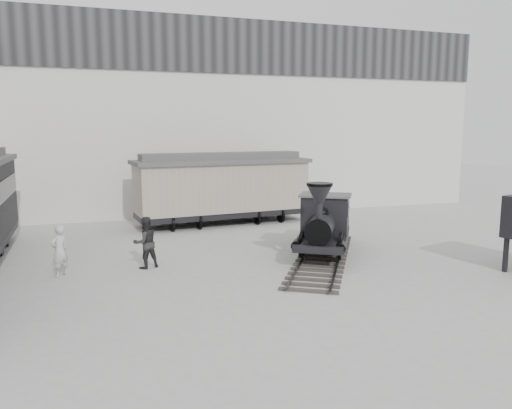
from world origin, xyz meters
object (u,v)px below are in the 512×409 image
object	(u,v)px
locomotive	(324,228)
visitor_a	(60,251)
boxcar	(222,187)
visitor_b	(145,242)

from	to	relation	value
locomotive	visitor_a	bearing A→B (deg)	-149.83
boxcar	locomotive	bearing A→B (deg)	-80.14
locomotive	visitor_b	size ratio (longest dim) A/B	4.40
locomotive	visitor_b	bearing A→B (deg)	-151.28
locomotive	visitor_b	xyz separation A→B (m)	(-6.84, 0.30, -0.17)
locomotive	boxcar	distance (m)	8.02
locomotive	visitor_a	size ratio (longest dim) A/B	4.68
visitor_a	visitor_b	xyz separation A→B (m)	(2.84, 0.12, 0.06)
boxcar	visitor_b	xyz separation A→B (m)	(-4.68, -7.38, -1.03)
visitor_a	visitor_b	distance (m)	2.85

